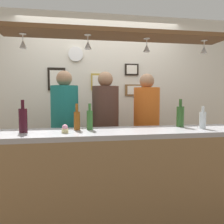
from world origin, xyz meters
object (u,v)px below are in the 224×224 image
(wall_clock, at_px, (76,54))
(picture_frame_crest, at_px, (97,82))
(bottle_champagne_green, at_px, (180,116))
(picture_frame_lower_pair, at_px, (134,90))
(picture_frame_caricature, at_px, (57,79))
(person_right_orange_shirt, at_px, (146,123))
(bottle_beer_green_import, at_px, (90,119))
(person_left_teal_shirt, at_px, (65,124))
(cupcake, at_px, (65,129))
(bottle_soda_clear, at_px, (203,120))
(person_middle_brown_shirt, at_px, (105,123))
(bottle_wine_dark_red, at_px, (23,120))
(bottle_beer_amber_tall, at_px, (77,120))
(picture_frame_upper_small, at_px, (132,70))

(wall_clock, bearing_deg, picture_frame_crest, 1.12)
(bottle_champagne_green, distance_m, picture_frame_lower_pair, 1.31)
(picture_frame_caricature, bearing_deg, picture_frame_crest, 0.00)
(person_right_orange_shirt, xyz_separation_m, bottle_beer_green_import, (-0.80, -0.66, 0.13))
(person_left_teal_shirt, distance_m, cupcake, 0.82)
(bottle_soda_clear, distance_m, wall_clock, 2.09)
(person_right_orange_shirt, bearing_deg, bottle_champagne_green, -73.51)
(bottle_champagne_green, bearing_deg, picture_frame_crest, 121.27)
(bottle_beer_green_import, bearing_deg, person_middle_brown_shirt, 69.03)
(person_left_teal_shirt, height_order, bottle_wine_dark_red, person_left_teal_shirt)
(bottle_wine_dark_red, height_order, bottle_beer_amber_tall, bottle_wine_dark_red)
(person_middle_brown_shirt, relative_size, bottle_wine_dark_red, 5.49)
(person_middle_brown_shirt, height_order, person_right_orange_shirt, person_middle_brown_shirt)
(person_middle_brown_shirt, xyz_separation_m, cupcake, (-0.49, -0.82, 0.05))
(picture_frame_lower_pair, bearing_deg, bottle_beer_amber_tall, -125.48)
(person_middle_brown_shirt, height_order, picture_frame_lower_pair, person_middle_brown_shirt)
(bottle_beer_green_import, distance_m, bottle_beer_amber_tall, 0.13)
(person_right_orange_shirt, height_order, cupcake, person_right_orange_shirt)
(person_middle_brown_shirt, distance_m, wall_clock, 1.23)
(person_right_orange_shirt, xyz_separation_m, wall_clock, (-0.91, 0.65, 0.99))
(picture_frame_crest, bearing_deg, person_middle_brown_shirt, -86.69)
(wall_clock, bearing_deg, bottle_soda_clear, -48.94)
(person_middle_brown_shirt, xyz_separation_m, bottle_champagne_green, (0.73, -0.61, 0.13))
(wall_clock, bearing_deg, bottle_champagne_green, -49.17)
(wall_clock, bearing_deg, bottle_wine_dark_red, -110.26)
(picture_frame_lower_pair, xyz_separation_m, wall_clock, (-0.92, -0.01, 0.54))
(bottle_soda_clear, relative_size, bottle_beer_amber_tall, 0.88)
(picture_frame_caricature, xyz_separation_m, picture_frame_upper_small, (1.16, 0.00, 0.16))
(person_middle_brown_shirt, bearing_deg, bottle_beer_amber_tall, -119.86)
(picture_frame_upper_small, distance_m, picture_frame_lower_pair, 0.33)
(picture_frame_upper_small, bearing_deg, person_left_teal_shirt, -147.38)
(person_middle_brown_shirt, xyz_separation_m, bottle_beer_green_import, (-0.25, -0.66, 0.12))
(bottle_beer_green_import, relative_size, picture_frame_upper_small, 1.18)
(person_left_teal_shirt, xyz_separation_m, picture_frame_upper_small, (1.03, 0.66, 0.76))
(person_right_orange_shirt, xyz_separation_m, picture_frame_crest, (-0.59, 0.66, 0.57))
(person_left_teal_shirt, bearing_deg, wall_clock, 76.59)
(person_left_teal_shirt, bearing_deg, person_middle_brown_shirt, -0.00)
(cupcake, xyz_separation_m, picture_frame_caricature, (-0.16, 1.48, 0.55))
(bottle_champagne_green, bearing_deg, wall_clock, 130.83)
(bottle_soda_clear, height_order, bottle_champagne_green, bottle_champagne_green)
(person_middle_brown_shirt, relative_size, wall_clock, 7.49)
(bottle_wine_dark_red, bearing_deg, cupcake, -13.97)
(person_left_teal_shirt, relative_size, picture_frame_caricature, 4.86)
(bottle_soda_clear, distance_m, picture_frame_lower_pair, 1.51)
(bottle_wine_dark_red, bearing_deg, picture_frame_crest, 59.09)
(person_left_teal_shirt, height_order, person_right_orange_shirt, person_left_teal_shirt)
(bottle_soda_clear, xyz_separation_m, picture_frame_upper_small, (-0.37, 1.44, 0.65))
(bottle_beer_green_import, bearing_deg, bottle_soda_clear, -6.19)
(cupcake, distance_m, wall_clock, 1.74)
(cupcake, bearing_deg, person_left_teal_shirt, 91.81)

